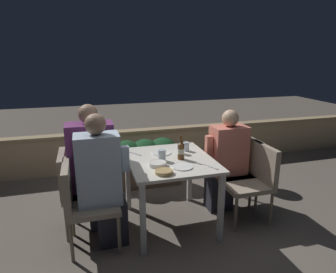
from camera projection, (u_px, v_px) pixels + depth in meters
The scene contains 22 objects.
ground_plane at pixel (170, 223), 3.29m from camera, with size 16.00×16.00×0.00m, color #665B51.
parapet_wall at pixel (139, 148), 4.84m from camera, with size 9.00×0.18×0.62m.
dining_table at pixel (170, 168), 3.12m from camera, with size 0.87×0.98×0.75m.
planter_hedge at pixel (145, 159), 4.18m from camera, with size 0.93×0.47×0.66m.
chair_left_near at pixel (81, 198), 2.77m from camera, with size 0.48×0.48×0.85m.
person_blue_shirt at pixel (103, 181), 2.78m from camera, with size 0.48×0.26×1.30m.
chair_left_far at pixel (76, 184), 3.06m from camera, with size 0.48×0.48×0.85m.
person_purple_stripe at pixel (95, 168), 3.07m from camera, with size 0.52×0.26×1.33m.
chair_right_near at pixel (254, 175), 3.27m from camera, with size 0.48×0.48×0.85m.
chair_right_far at pixel (241, 166), 3.55m from camera, with size 0.48×0.48×0.85m.
person_coral_top at pixel (225, 160), 3.47m from camera, with size 0.49×0.26×1.19m.
beer_bottle at pixel (181, 150), 3.06m from camera, with size 0.07×0.07×0.25m.
plate_0 at pixel (182, 167), 2.86m from camera, with size 0.20×0.20×0.01m.
plate_1 at pixel (162, 153), 3.26m from camera, with size 0.21×0.21×0.01m.
bowl_0 at pixel (164, 172), 2.71m from camera, with size 0.16×0.16×0.04m.
bowl_1 at pixel (158, 164), 2.89m from camera, with size 0.17×0.17×0.04m.
glass_cup_0 at pixel (186, 147), 3.33m from camera, with size 0.06×0.06×0.10m.
glass_cup_1 at pixel (162, 155), 3.02m from camera, with size 0.08×0.08×0.12m.
glass_cup_2 at pixel (181, 149), 3.23m from camera, with size 0.07×0.07×0.11m.
fork_0 at pixel (136, 154), 3.23m from camera, with size 0.11×0.15×0.01m.
fork_1 at pixel (211, 167), 2.86m from camera, with size 0.09×0.16×0.01m.
potted_plant at pixel (252, 158), 4.13m from camera, with size 0.32×0.32×0.64m.
Camera 1 is at (-0.82, -2.79, 1.81)m, focal length 32.00 mm.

